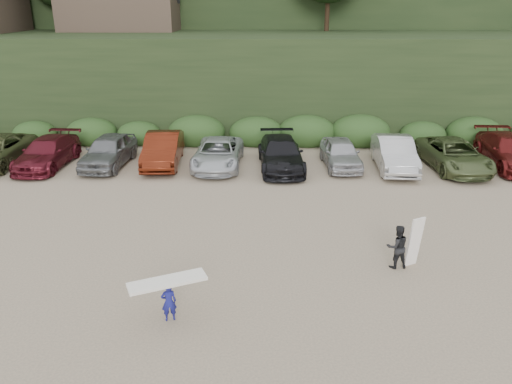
{
  "coord_description": "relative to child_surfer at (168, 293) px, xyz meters",
  "views": [
    {
      "loc": [
        -1.71,
        -14.5,
        8.02
      ],
      "look_at": [
        -1.98,
        3.0,
        1.3
      ],
      "focal_mm": 35.0,
      "sensor_mm": 36.0,
      "label": 1
    }
  ],
  "objects": [
    {
      "name": "ground",
      "position": [
        4.2,
        3.25,
        -0.83
      ],
      "size": [
        120.0,
        120.0,
        0.0
      ],
      "primitive_type": "plane",
      "color": "tan",
      "rests_on": "ground"
    },
    {
      "name": "parked_cars",
      "position": [
        -0.05,
        13.32,
        -0.07
      ],
      "size": [
        34.19,
        6.02,
        1.63
      ],
      "color": "#A6A6AB",
      "rests_on": "ground"
    },
    {
      "name": "child_surfer",
      "position": [
        0.0,
        0.0,
        0.0
      ],
      "size": [
        2.1,
        1.36,
        1.23
      ],
      "color": "navy",
      "rests_on": "ground"
    },
    {
      "name": "adult_surfer",
      "position": [
        6.81,
        2.97,
        -0.09
      ],
      "size": [
        1.21,
        0.65,
        1.72
      ],
      "color": "black",
      "rests_on": "ground"
    }
  ]
}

